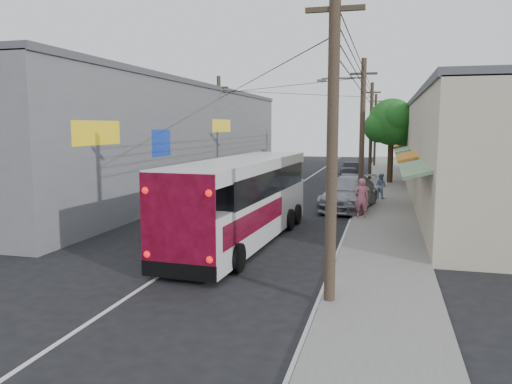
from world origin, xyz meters
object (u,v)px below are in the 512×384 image
parked_car_far (353,171)px  pedestrian_near (361,198)px  coach_bus (244,199)px  jeepney (192,215)px  parked_suv (349,193)px  pedestrian_far (381,186)px  parked_car_mid (349,176)px

parked_car_far → pedestrian_near: size_ratio=2.29×
coach_bus → jeepney: 3.01m
parked_suv → parked_car_far: parked_suv is taller
jeepney → parked_suv: size_ratio=0.86×
pedestrian_near → pedestrian_far: (0.81, 6.81, -0.18)m
parked_suv → coach_bus: bearing=-103.8°
pedestrian_far → jeepney: bearing=91.2°
jeepney → parked_car_far: bearing=72.1°
parked_suv → parked_car_mid: parked_suv is taller
parked_suv → pedestrian_far: bearing=73.6°
jeepney → parked_car_mid: (5.20, 18.55, 0.01)m
pedestrian_far → parked_car_mid: bearing=-36.4°
parked_car_mid → pedestrian_near: (1.60, -13.89, 0.34)m
parked_car_mid → coach_bus: bearing=-102.1°
pedestrian_far → pedestrian_near: bearing=118.0°
parked_car_mid → pedestrian_far: pedestrian_far is taller
coach_bus → parked_car_mid: bearing=85.6°
parked_suv → parked_car_far: (-0.80, 15.25, -0.15)m
parked_car_far → parked_suv: bearing=-85.3°
jeepney → coach_bus: bearing=-29.1°
pedestrian_near → parked_car_mid: bearing=-90.3°
parked_car_mid → parked_car_far: size_ratio=0.99×
coach_bus → pedestrian_near: bearing=57.2°
coach_bus → parked_suv: size_ratio=1.90×
coach_bus → parked_suv: (3.40, 8.91, -0.81)m
jeepney → parked_suv: bearing=47.1°
coach_bus → pedestrian_far: (5.01, 12.62, -0.79)m
jeepney → pedestrian_near: bearing=29.2°
jeepney → pedestrian_near: pedestrian_near is taller
parked_suv → parked_car_mid: bearing=101.3°
jeepney → pedestrian_near: 8.25m
parked_suv → parked_car_mid: (-0.80, 10.80, -0.14)m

